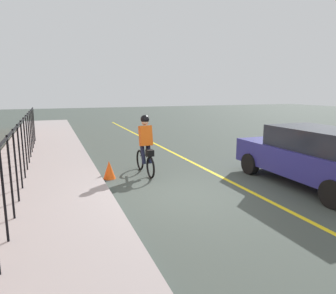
# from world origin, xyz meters

# --- Properties ---
(ground_plane) EXTENTS (80.00, 80.00, 0.00)m
(ground_plane) POSITION_xyz_m (0.00, 0.00, 0.00)
(ground_plane) COLOR #3D453F
(lane_line_centre) EXTENTS (36.00, 0.12, 0.01)m
(lane_line_centre) POSITION_xyz_m (0.00, -1.60, 0.00)
(lane_line_centre) COLOR yellow
(lane_line_centre) RESTS_ON ground
(sidewalk) EXTENTS (40.00, 3.20, 0.15)m
(sidewalk) POSITION_xyz_m (0.00, 3.40, 0.07)
(sidewalk) COLOR gray
(sidewalk) RESTS_ON ground
(iron_fence) EXTENTS (16.49, 0.04, 1.60)m
(iron_fence) POSITION_xyz_m (1.00, 3.80, 1.22)
(iron_fence) COLOR black
(iron_fence) RESTS_ON sidewalk
(cyclist_lead) EXTENTS (1.71, 0.37, 1.83)m
(cyclist_lead) POSITION_xyz_m (2.12, 0.41, 0.91)
(cyclist_lead) COLOR black
(cyclist_lead) RESTS_ON ground
(patrol_sedan) EXTENTS (4.41, 1.94, 1.58)m
(patrol_sedan) POSITION_xyz_m (-0.52, -3.46, 0.82)
(patrol_sedan) COLOR navy
(patrol_sedan) RESTS_ON ground
(traffic_cone_near) EXTENTS (0.36, 0.36, 0.53)m
(traffic_cone_near) POSITION_xyz_m (2.07, 1.54, 0.26)
(traffic_cone_near) COLOR #FE5613
(traffic_cone_near) RESTS_ON ground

